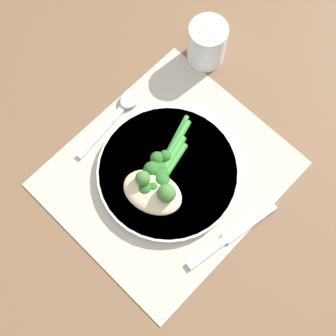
{
  "coord_description": "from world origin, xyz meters",
  "views": [
    {
      "loc": [
        0.18,
        0.18,
        0.8
      ],
      "look_at": [
        0.0,
        0.0,
        0.03
      ],
      "focal_mm": 50.0,
      "sensor_mm": 36.0,
      "label": 1
    }
  ],
  "objects_px": {
    "broccoli_stalk_rear": "(154,186)",
    "broccoli_stalk_front": "(164,153)",
    "chicken_fillet": "(153,192)",
    "broccoli_stalk_left": "(161,166)",
    "broccoli_stalk_right": "(162,173)",
    "water_glass": "(207,43)",
    "knife": "(231,235)",
    "plate": "(168,172)",
    "spoon": "(124,106)"
  },
  "relations": [
    {
      "from": "chicken_fillet",
      "to": "broccoli_stalk_rear",
      "type": "distance_m",
      "value": 0.01
    },
    {
      "from": "plate",
      "to": "water_glass",
      "type": "relative_size",
      "value": 2.82
    },
    {
      "from": "knife",
      "to": "water_glass",
      "type": "xyz_separation_m",
      "value": [
        -0.23,
        -0.27,
        0.04
      ]
    },
    {
      "from": "broccoli_stalk_front",
      "to": "spoon",
      "type": "relative_size",
      "value": 0.63
    },
    {
      "from": "plate",
      "to": "spoon",
      "type": "bearing_deg",
      "value": -103.36
    },
    {
      "from": "broccoli_stalk_right",
      "to": "spoon",
      "type": "distance_m",
      "value": 0.16
    },
    {
      "from": "chicken_fillet",
      "to": "broccoli_stalk_right",
      "type": "distance_m",
      "value": 0.04
    },
    {
      "from": "broccoli_stalk_right",
      "to": "water_glass",
      "type": "relative_size",
      "value": 1.17
    },
    {
      "from": "chicken_fillet",
      "to": "broccoli_stalk_rear",
      "type": "xyz_separation_m",
      "value": [
        -0.01,
        -0.01,
        -0.0
      ]
    },
    {
      "from": "knife",
      "to": "spoon",
      "type": "distance_m",
      "value": 0.31
    },
    {
      "from": "broccoli_stalk_front",
      "to": "broccoli_stalk_right",
      "type": "bearing_deg",
      "value": 110.51
    },
    {
      "from": "knife",
      "to": "broccoli_stalk_left",
      "type": "bearing_deg",
      "value": -170.3
    },
    {
      "from": "broccoli_stalk_right",
      "to": "broccoli_stalk_front",
      "type": "distance_m",
      "value": 0.04
    },
    {
      "from": "plate",
      "to": "water_glass",
      "type": "xyz_separation_m",
      "value": [
        -0.22,
        -0.12,
        0.03
      ]
    },
    {
      "from": "plate",
      "to": "knife",
      "type": "bearing_deg",
      "value": 87.76
    },
    {
      "from": "plate",
      "to": "broccoli_stalk_front",
      "type": "relative_size",
      "value": 2.31
    },
    {
      "from": "knife",
      "to": "water_glass",
      "type": "distance_m",
      "value": 0.36
    },
    {
      "from": "knife",
      "to": "broccoli_stalk_rear",
      "type": "bearing_deg",
      "value": -157.33
    },
    {
      "from": "chicken_fillet",
      "to": "broccoli_stalk_left",
      "type": "relative_size",
      "value": 0.94
    },
    {
      "from": "plate",
      "to": "broccoli_stalk_right",
      "type": "distance_m",
      "value": 0.02
    },
    {
      "from": "broccoli_stalk_rear",
      "to": "water_glass",
      "type": "bearing_deg",
      "value": -77.99
    },
    {
      "from": "broccoli_stalk_left",
      "to": "broccoli_stalk_rear",
      "type": "bearing_deg",
      "value": 101.54
    },
    {
      "from": "broccoli_stalk_rear",
      "to": "water_glass",
      "type": "relative_size",
      "value": 1.41
    },
    {
      "from": "plate",
      "to": "broccoli_stalk_left",
      "type": "xyz_separation_m",
      "value": [
        0.01,
        -0.01,
        0.02
      ]
    },
    {
      "from": "chicken_fillet",
      "to": "water_glass",
      "type": "bearing_deg",
      "value": -155.05
    },
    {
      "from": "plate",
      "to": "broccoli_stalk_left",
      "type": "relative_size",
      "value": 1.93
    },
    {
      "from": "broccoli_stalk_rear",
      "to": "knife",
      "type": "xyz_separation_m",
      "value": [
        -0.03,
        0.15,
        -0.02
      ]
    },
    {
      "from": "broccoli_stalk_front",
      "to": "broccoli_stalk_left",
      "type": "bearing_deg",
      "value": 101.43
    },
    {
      "from": "broccoli_stalk_rear",
      "to": "broccoli_stalk_front",
      "type": "xyz_separation_m",
      "value": [
        -0.06,
        -0.03,
        -0.0
      ]
    },
    {
      "from": "water_glass",
      "to": "broccoli_stalk_rear",
      "type": "bearing_deg",
      "value": 24.6
    },
    {
      "from": "broccoli_stalk_rear",
      "to": "water_glass",
      "type": "xyz_separation_m",
      "value": [
        -0.26,
        -0.12,
        0.01
      ]
    },
    {
      "from": "chicken_fillet",
      "to": "broccoli_stalk_front",
      "type": "bearing_deg",
      "value": -151.24
    },
    {
      "from": "broccoli_stalk_left",
      "to": "spoon",
      "type": "distance_m",
      "value": 0.14
    },
    {
      "from": "broccoli_stalk_front",
      "to": "knife",
      "type": "relative_size",
      "value": 0.59
    },
    {
      "from": "knife",
      "to": "water_glass",
      "type": "height_order",
      "value": "water_glass"
    },
    {
      "from": "spoon",
      "to": "chicken_fillet",
      "type": "bearing_deg",
      "value": -34.13
    },
    {
      "from": "knife",
      "to": "spoon",
      "type": "relative_size",
      "value": 1.07
    },
    {
      "from": "chicken_fillet",
      "to": "broccoli_stalk_right",
      "type": "height_order",
      "value": "broccoli_stalk_right"
    },
    {
      "from": "broccoli_stalk_left",
      "to": "broccoli_stalk_right",
      "type": "bearing_deg",
      "value": 129.71
    },
    {
      "from": "plate",
      "to": "broccoli_stalk_right",
      "type": "relative_size",
      "value": 2.41
    },
    {
      "from": "chicken_fillet",
      "to": "water_glass",
      "type": "height_order",
      "value": "water_glass"
    },
    {
      "from": "broccoli_stalk_right",
      "to": "knife",
      "type": "height_order",
      "value": "broccoli_stalk_right"
    },
    {
      "from": "knife",
      "to": "spoon",
      "type": "height_order",
      "value": "spoon"
    },
    {
      "from": "knife",
      "to": "plate",
      "type": "bearing_deg",
      "value": -172.21
    },
    {
      "from": "plate",
      "to": "spoon",
      "type": "height_order",
      "value": "plate"
    },
    {
      "from": "broccoli_stalk_left",
      "to": "spoon",
      "type": "height_order",
      "value": "broccoli_stalk_left"
    },
    {
      "from": "spoon",
      "to": "water_glass",
      "type": "relative_size",
      "value": 1.94
    },
    {
      "from": "broccoli_stalk_front",
      "to": "knife",
      "type": "xyz_separation_m",
      "value": [
        0.02,
        0.18,
        -0.02
      ]
    },
    {
      "from": "broccoli_stalk_left",
      "to": "water_glass",
      "type": "xyz_separation_m",
      "value": [
        -0.23,
        -0.1,
        0.01
      ]
    },
    {
      "from": "broccoli_stalk_right",
      "to": "broccoli_stalk_left",
      "type": "bearing_deg",
      "value": -49.32
    }
  ]
}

